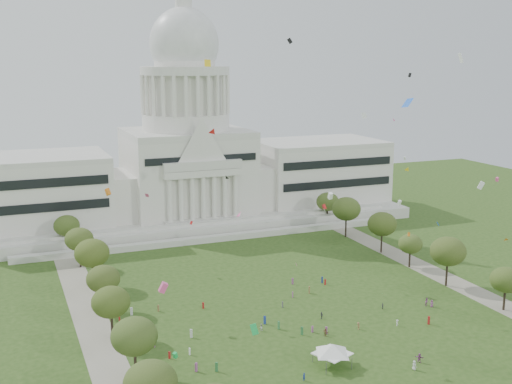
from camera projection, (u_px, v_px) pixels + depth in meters
The scene contains 31 objects.
ground at pixel (333, 337), 140.81m from camera, with size 400.00×400.00×0.00m, color #2A4816.
capitol at pixel (187, 162), 239.42m from camera, with size 160.00×64.50×91.30m.
path_left at pixel (91, 319), 150.40m from camera, with size 8.00×160.00×0.04m, color gray.
path_right at pixel (429, 270), 185.68m from camera, with size 8.00×160.00×0.04m, color gray.
row_tree_l_0 at pixel (151, 383), 102.70m from camera, with size 8.85×8.85×12.59m.
row_tree_l_1 at pixel (134, 336), 120.12m from camera, with size 8.86×8.86×12.59m.
row_tree_r_1 at pixel (506, 280), 154.67m from camera, with size 7.58×7.58×10.78m.
row_tree_l_2 at pixel (111, 302), 138.25m from camera, with size 8.42×8.42×11.97m.
row_tree_r_2 at pixel (448, 251), 170.92m from camera, with size 9.55×9.55×13.58m.
row_tree_l_3 at pixel (103, 279), 153.74m from camera, with size 8.12×8.12×11.55m.
row_tree_r_3 at pixel (410, 244), 187.00m from camera, with size 7.01×7.01×9.98m.
row_tree_l_4 at pixel (92, 253), 170.30m from camera, with size 9.29×9.29×13.21m.
row_tree_r_4 at pixel (382, 224), 200.81m from camera, with size 9.19×9.19×13.06m.
row_tree_l_5 at pixel (79, 239), 186.95m from camera, with size 8.33×8.33×11.85m.
row_tree_r_5 at pixel (346, 209), 218.51m from camera, with size 9.82×9.82×13.96m.
row_tree_l_6 at pixel (67, 226), 202.83m from camera, with size 8.19×8.19×11.64m.
row_tree_r_6 at pixel (328, 202), 235.99m from camera, with size 8.42×8.42×11.97m.
event_tent at pixel (332, 349), 126.87m from camera, with size 11.13×11.13×4.77m.
person_0 at pixel (432, 303), 157.84m from camera, with size 0.89×0.58×1.83m, color #994C8C.
person_2 at pixel (427, 302), 158.78m from camera, with size 0.98×0.60×2.01m, color #994C8C.
person_3 at pixel (358, 326), 144.75m from camera, with size 1.09×0.56×1.69m, color olive.
person_4 at pixel (322, 315), 150.68m from camera, with size 1.02×0.56×1.74m, color #4C4C51.
person_5 at pixel (325, 332), 141.17m from camera, with size 1.64×0.65×1.76m, color olive.
person_6 at pixel (414, 365), 125.73m from camera, with size 0.96×0.62×1.96m, color silver.
person_7 at pixel (304, 377), 121.57m from camera, with size 0.59×0.43×1.61m, color navy.
person_8 at pixel (261, 327), 143.97m from camera, with size 0.81×0.50×1.67m, color silver.
person_9 at pixel (397, 323), 146.63m from camera, with size 0.98×0.50×1.51m, color silver.
person_10 at pixel (383, 306), 156.67m from camera, with size 0.91×0.50×1.55m, color #4C4C51.
person_11 at pixel (419, 358), 128.88m from camera, with size 1.79×0.71×1.93m, color #994C8C.
distant_crowd at pixel (250, 319), 148.16m from camera, with size 66.39×40.03×1.94m.
kite_swarm at pixel (318, 199), 143.34m from camera, with size 85.06×98.40×60.25m.
Camera 1 is at (-64.98, -115.50, 59.75)m, focal length 45.00 mm.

